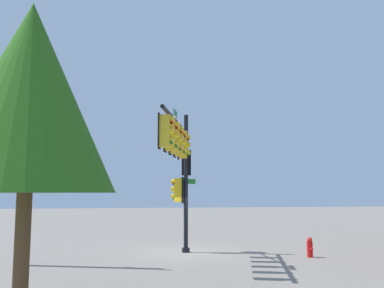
{
  "coord_description": "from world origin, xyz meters",
  "views": [
    {
      "loc": [
        19.33,
        -3.22,
        2.68
      ],
      "look_at": [
        0.71,
        0.16,
        4.92
      ],
      "focal_mm": 39.11,
      "sensor_mm": 36.0,
      "label": 1
    }
  ],
  "objects_px": {
    "tree_near": "(29,96)",
    "fire_hydrant": "(310,247)",
    "signal_pole_assembly": "(179,156)",
    "utility_pole": "(26,167)"
  },
  "relations": [
    {
      "from": "tree_near",
      "to": "fire_hydrant",
      "type": "bearing_deg",
      "value": 128.82
    },
    {
      "from": "signal_pole_assembly",
      "to": "tree_near",
      "type": "xyz_separation_m",
      "value": [
        8.51,
        -4.42,
        0.41
      ]
    },
    {
      "from": "utility_pole",
      "to": "fire_hydrant",
      "type": "bearing_deg",
      "value": 89.7
    },
    {
      "from": "tree_near",
      "to": "signal_pole_assembly",
      "type": "bearing_deg",
      "value": 152.56
    },
    {
      "from": "utility_pole",
      "to": "tree_near",
      "type": "height_order",
      "value": "utility_pole"
    },
    {
      "from": "utility_pole",
      "to": "tree_near",
      "type": "bearing_deg",
      "value": 11.4
    },
    {
      "from": "utility_pole",
      "to": "fire_hydrant",
      "type": "xyz_separation_m",
      "value": [
        0.06,
        11.57,
        -3.28
      ]
    },
    {
      "from": "fire_hydrant",
      "to": "utility_pole",
      "type": "bearing_deg",
      "value": -90.3
    },
    {
      "from": "signal_pole_assembly",
      "to": "tree_near",
      "type": "distance_m",
      "value": 9.59
    },
    {
      "from": "utility_pole",
      "to": "signal_pole_assembly",
      "type": "bearing_deg",
      "value": 94.18
    }
  ]
}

